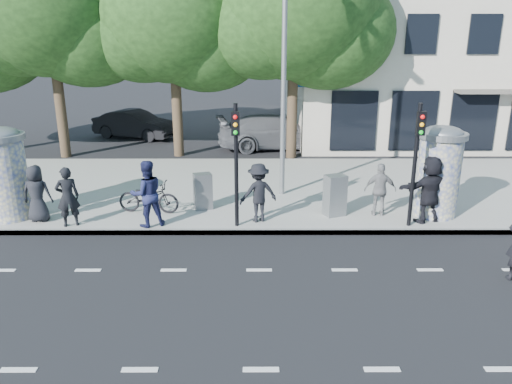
{
  "coord_description": "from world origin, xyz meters",
  "views": [
    {
      "loc": [
        -0.1,
        -9.12,
        5.32
      ],
      "look_at": [
        -0.07,
        3.5,
        1.24
      ],
      "focal_mm": 35.0,
      "sensor_mm": 36.0,
      "label": 1
    }
  ],
  "objects_px": {
    "street_lamp": "(284,49)",
    "car_right": "(276,132)",
    "ad_column_right": "(439,169)",
    "ped_b": "(68,197)",
    "ped_f": "(430,189)",
    "ped_a": "(37,194)",
    "traffic_pole_far": "(416,153)",
    "traffic_pole_near": "(236,153)",
    "ad_column_left": "(4,171)",
    "ped_e": "(380,190)",
    "bicycle": "(149,197)",
    "ped_d": "(258,193)",
    "car_mid": "(135,124)",
    "ped_c": "(147,194)",
    "cabinet_left": "(203,191)",
    "cabinet_right": "(335,195)"
  },
  "relations": [
    {
      "from": "street_lamp",
      "to": "car_right",
      "type": "xyz_separation_m",
      "value": [
        0.08,
        7.51,
        -4.0
      ]
    },
    {
      "from": "ad_column_right",
      "to": "ped_b",
      "type": "distance_m",
      "value": 10.49
    },
    {
      "from": "street_lamp",
      "to": "ped_f",
      "type": "relative_size",
      "value": 4.18
    },
    {
      "from": "car_right",
      "to": "ped_a",
      "type": "bearing_deg",
      "value": 133.59
    },
    {
      "from": "ad_column_right",
      "to": "traffic_pole_far",
      "type": "xyz_separation_m",
      "value": [
        -1.0,
        -0.91,
        0.69
      ]
    },
    {
      "from": "traffic_pole_near",
      "to": "ped_b",
      "type": "height_order",
      "value": "traffic_pole_near"
    },
    {
      "from": "ped_b",
      "to": "ped_f",
      "type": "height_order",
      "value": "ped_f"
    },
    {
      "from": "ad_column_left",
      "to": "traffic_pole_near",
      "type": "relative_size",
      "value": 0.78
    },
    {
      "from": "ped_e",
      "to": "bicycle",
      "type": "xyz_separation_m",
      "value": [
        -6.8,
        0.25,
        -0.31
      ]
    },
    {
      "from": "ped_b",
      "to": "ped_d",
      "type": "bearing_deg",
      "value": 161.55
    },
    {
      "from": "traffic_pole_far",
      "to": "ad_column_right",
      "type": "bearing_deg",
      "value": 42.21
    },
    {
      "from": "traffic_pole_near",
      "to": "ped_e",
      "type": "bearing_deg",
      "value": 11.87
    },
    {
      "from": "ped_b",
      "to": "ped_a",
      "type": "bearing_deg",
      "value": -42.75
    },
    {
      "from": "street_lamp",
      "to": "ped_d",
      "type": "distance_m",
      "value": 4.58
    },
    {
      "from": "ad_column_left",
      "to": "car_right",
      "type": "bearing_deg",
      "value": 50.03
    },
    {
      "from": "ped_d",
      "to": "car_right",
      "type": "bearing_deg",
      "value": -113.92
    },
    {
      "from": "ped_a",
      "to": "car_mid",
      "type": "height_order",
      "value": "ped_a"
    },
    {
      "from": "traffic_pole_near",
      "to": "ped_c",
      "type": "height_order",
      "value": "traffic_pole_near"
    },
    {
      "from": "ad_column_right",
      "to": "cabinet_left",
      "type": "distance_m",
      "value": 6.95
    },
    {
      "from": "ped_c",
      "to": "ped_e",
      "type": "bearing_deg",
      "value": 163.0
    },
    {
      "from": "traffic_pole_far",
      "to": "ped_b",
      "type": "bearing_deg",
      "value": 179.65
    },
    {
      "from": "ad_column_right",
      "to": "ped_f",
      "type": "relative_size",
      "value": 1.38
    },
    {
      "from": "cabinet_right",
      "to": "car_mid",
      "type": "bearing_deg",
      "value": 103.52
    },
    {
      "from": "ped_c",
      "to": "ad_column_left",
      "type": "bearing_deg",
      "value": -32.94
    },
    {
      "from": "ped_f",
      "to": "ped_b",
      "type": "bearing_deg",
      "value": -17.99
    },
    {
      "from": "traffic_pole_far",
      "to": "ped_f",
      "type": "relative_size",
      "value": 1.78
    },
    {
      "from": "ad_column_right",
      "to": "ad_column_left",
      "type": "bearing_deg",
      "value": -179.08
    },
    {
      "from": "ped_e",
      "to": "ped_a",
      "type": "bearing_deg",
      "value": 8.17
    },
    {
      "from": "ped_b",
      "to": "cabinet_right",
      "type": "height_order",
      "value": "ped_b"
    },
    {
      "from": "ped_f",
      "to": "car_mid",
      "type": "height_order",
      "value": "ped_f"
    },
    {
      "from": "ped_d",
      "to": "car_mid",
      "type": "bearing_deg",
      "value": -81.78
    },
    {
      "from": "ped_b",
      "to": "car_right",
      "type": "bearing_deg",
      "value": -143.12
    },
    {
      "from": "street_lamp",
      "to": "ped_e",
      "type": "relative_size",
      "value": 5.1
    },
    {
      "from": "ped_f",
      "to": "bicycle",
      "type": "height_order",
      "value": "ped_f"
    },
    {
      "from": "ad_column_right",
      "to": "bicycle",
      "type": "xyz_separation_m",
      "value": [
        -8.46,
        0.21,
        -0.91
      ]
    },
    {
      "from": "ped_f",
      "to": "bicycle",
      "type": "distance_m",
      "value": 8.11
    },
    {
      "from": "traffic_pole_near",
      "to": "cabinet_left",
      "type": "bearing_deg",
      "value": 126.51
    },
    {
      "from": "traffic_pole_far",
      "to": "ped_a",
      "type": "xyz_separation_m",
      "value": [
        -10.44,
        0.43,
        -1.26
      ]
    },
    {
      "from": "ad_column_left",
      "to": "traffic_pole_far",
      "type": "height_order",
      "value": "traffic_pole_far"
    },
    {
      "from": "street_lamp",
      "to": "cabinet_right",
      "type": "relative_size",
      "value": 6.58
    },
    {
      "from": "ad_column_right",
      "to": "cabinet_left",
      "type": "bearing_deg",
      "value": 175.46
    },
    {
      "from": "cabinet_left",
      "to": "street_lamp",
      "type": "bearing_deg",
      "value": 11.24
    },
    {
      "from": "ped_c",
      "to": "street_lamp",
      "type": "bearing_deg",
      "value": -168.21
    },
    {
      "from": "car_right",
      "to": "ped_d",
      "type": "bearing_deg",
      "value": 164.21
    },
    {
      "from": "ped_e",
      "to": "bicycle",
      "type": "height_order",
      "value": "ped_e"
    },
    {
      "from": "street_lamp",
      "to": "ped_b",
      "type": "height_order",
      "value": "street_lamp"
    },
    {
      "from": "bicycle",
      "to": "ped_e",
      "type": "bearing_deg",
      "value": -85.15
    },
    {
      "from": "ped_a",
      "to": "car_mid",
      "type": "xyz_separation_m",
      "value": [
        -0.08,
        12.35,
        -0.25
      ]
    },
    {
      "from": "ad_column_left",
      "to": "traffic_pole_far",
      "type": "xyz_separation_m",
      "value": [
        11.4,
        -0.71,
        0.69
      ]
    },
    {
      "from": "cabinet_right",
      "to": "car_mid",
      "type": "xyz_separation_m",
      "value": [
        -8.56,
        11.9,
        -0.04
      ]
    }
  ]
}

